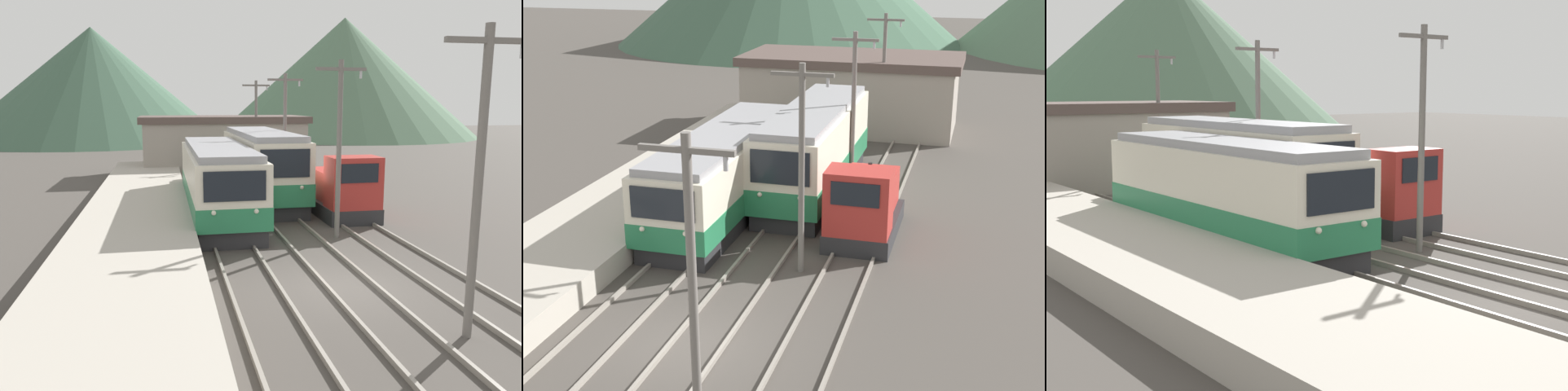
% 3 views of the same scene
% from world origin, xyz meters
% --- Properties ---
extents(ground_plane, '(200.00, 200.00, 0.00)m').
position_xyz_m(ground_plane, '(0.00, 0.00, 0.00)').
color(ground_plane, '#47423D').
extents(platform_left, '(4.50, 54.00, 0.85)m').
position_xyz_m(platform_left, '(-6.25, 0.00, 0.42)').
color(platform_left, '#ADA599').
rests_on(platform_left, ground).
extents(track_left, '(1.54, 60.00, 0.14)m').
position_xyz_m(track_left, '(-2.60, 0.00, 0.07)').
color(track_left, gray).
rests_on(track_left, ground).
extents(track_center, '(1.54, 60.00, 0.14)m').
position_xyz_m(track_center, '(0.20, 0.00, 0.07)').
color(track_center, gray).
rests_on(track_center, ground).
extents(commuter_train_left, '(2.84, 11.79, 3.44)m').
position_xyz_m(commuter_train_left, '(-2.60, 9.92, 1.61)').
color(commuter_train_left, '#28282B').
rests_on(commuter_train_left, ground).
extents(commuter_train_center, '(2.84, 11.16, 3.84)m').
position_xyz_m(commuter_train_center, '(0.20, 13.64, 1.78)').
color(commuter_train_center, '#28282B').
rests_on(commuter_train_center, ground).
extents(shunting_locomotive, '(2.40, 4.76, 3.00)m').
position_xyz_m(shunting_locomotive, '(3.20, 8.99, 1.21)').
color(shunting_locomotive, '#28282B').
rests_on(shunting_locomotive, ground).
extents(catenary_mast_mid, '(2.00, 0.20, 6.95)m').
position_xyz_m(catenary_mast_mid, '(1.71, 5.42, 3.79)').
color(catenary_mast_mid, slate).
rests_on(catenary_mast_mid, ground).
extents(catenary_mast_far, '(2.00, 0.20, 6.95)m').
position_xyz_m(catenary_mast_far, '(1.71, 14.46, 3.79)').
color(catenary_mast_far, slate).
rests_on(catenary_mast_far, ground).
extents(catenary_mast_distant, '(2.00, 0.20, 6.95)m').
position_xyz_m(catenary_mast_distant, '(1.71, 23.51, 3.79)').
color(catenary_mast_distant, slate).
rests_on(catenary_mast_distant, ground).
extents(station_building, '(12.60, 6.30, 4.35)m').
position_xyz_m(station_building, '(-0.47, 26.00, 2.20)').
color(station_building, gray).
rests_on(station_building, ground).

